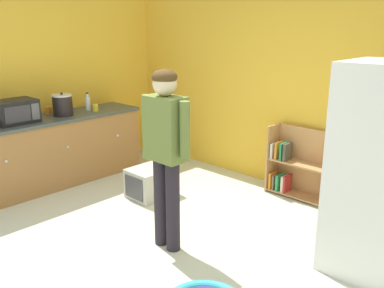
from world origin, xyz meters
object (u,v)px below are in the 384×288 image
microwave (15,111)px  standing_person (166,144)px  bookshelf (297,167)px  crock_pot (63,105)px  pet_carrier (151,182)px  orange_cup (49,110)px  yellow_cup (95,108)px  clear_bottle (88,103)px  refrigerator (381,173)px  kitchen_counter (56,150)px

microwave → standing_person: bearing=8.3°
bookshelf → microwave: 3.49m
crock_pot → pet_carrier: bearing=19.0°
pet_carrier → microwave: (-1.26, -1.04, 0.86)m
pet_carrier → crock_pot: bearing=-161.0°
crock_pot → orange_cup: bearing=-159.7°
bookshelf → yellow_cup: 2.80m
bookshelf → clear_bottle: 2.94m
pet_carrier → clear_bottle: bearing=-179.7°
standing_person → microwave: bearing=-171.7°
refrigerator → pet_carrier: size_ratio=3.22×
kitchen_counter → yellow_cup: bearing=81.7°
crock_pot → clear_bottle: crock_pot is taller
refrigerator → crock_pot: (-3.81, -0.67, 0.15)m
standing_person → clear_bottle: 2.42m
standing_person → orange_cup: size_ratio=17.74×
standing_person → yellow_cup: bearing=161.7°
standing_person → clear_bottle: bearing=163.4°
refrigerator → yellow_cup: refrigerator is taller
crock_pot → clear_bottle: bearing=98.3°
orange_cup → pet_carrier: bearing=19.2°
pet_carrier → clear_bottle: clear_bottle is taller
kitchen_counter → clear_bottle: bearing=94.0°
microwave → crock_pot: 0.61m
bookshelf → pet_carrier: 1.80m
clear_bottle → crock_pot: bearing=-81.7°
bookshelf → clear_bottle: clear_bottle is taller
pet_carrier → yellow_cup: (-1.16, 0.03, 0.77)m
standing_person → yellow_cup: standing_person is taller
standing_person → yellow_cup: (-2.20, 0.73, -0.07)m
pet_carrier → yellow_cup: yellow_cup is taller
bookshelf → refrigerator: bearing=-37.7°
clear_bottle → refrigerator: bearing=3.7°
crock_pot → refrigerator: bearing=10.0°
pet_carrier → microwave: 1.84m
clear_bottle → standing_person: bearing=-16.6°
pet_carrier → clear_bottle: size_ratio=2.24×
kitchen_counter → pet_carrier: (1.25, 0.57, -0.27)m
refrigerator → microwave: size_ratio=3.71×
microwave → yellow_cup: size_ratio=5.05×
pet_carrier → crock_pot: size_ratio=1.82×
bookshelf → orange_cup: size_ratio=8.95×
bookshelf → yellow_cup: bearing=-153.6°
bookshelf → yellow_cup: size_ratio=8.95×
microwave → pet_carrier: bearing=39.5°
pet_carrier → crock_pot: 1.56m
crock_pot → yellow_cup: crock_pot is taller
refrigerator → yellow_cup: 3.75m
bookshelf → crock_pot: bearing=-146.5°
refrigerator → pet_carrier: (-2.58, -0.25, -0.71)m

